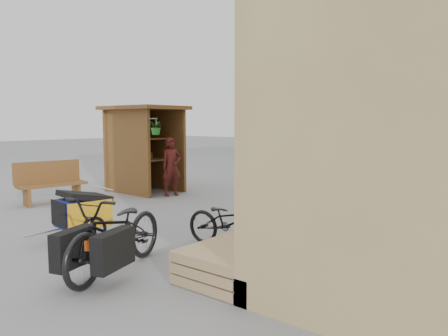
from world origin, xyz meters
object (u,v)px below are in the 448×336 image
Objects in this scene: shopping_carts at (418,175)px; bike_1 at (274,213)px; child_trailer at (82,211)px; bike_6 at (349,185)px; pallet_stack at (232,263)px; bench at (51,182)px; cargo_bike at (116,233)px; bike_4 at (333,196)px; person_kiosk at (172,167)px; bike_0 at (231,222)px; bike_3 at (320,200)px; bike_2 at (309,203)px; kiosk at (142,137)px; bike_7 at (353,183)px; bike_5 at (332,190)px.

shopping_carts reaches higher than bike_1.
bike_6 is at bearing 75.11° from child_trailer.
bench is (-6.68, 1.33, 0.31)m from pallet_stack.
bike_6 is (0.44, 6.30, -0.03)m from cargo_bike.
person_kiosk is at bearing 77.45° from bike_4.
bike_0 is 2.36m from bike_3.
bike_4 is at bearing 3.43° from bike_2.
kiosk is 5.88m from bike_3.
bench reaches higher than shopping_carts.
bench is 0.98× the size of bike_7.
person_kiosk is at bearing 67.68° from bench.
bike_3 is (-0.52, -4.57, -0.11)m from shopping_carts.
cargo_bike reaches higher than bench.
person_kiosk is 4.93m from bike_1.
bike_1 is (6.08, 0.56, -0.05)m from bench.
bike_1 is at bearing -99.01° from person_kiosk.
person_kiosk reaches higher than bike_1.
bike_1 is at bearing 164.48° from bike_4.
bike_6 is at bearing -53.62° from person_kiosk.
bike_7 reaches higher than bike_1.
bike_2 is at bearing 168.73° from bike_5.
bike_0 is at bearing 160.45° from bike_5.
cargo_bike is 2.74m from bike_1.
bike_6 reaches higher than bike_2.
bike_1 is 0.91× the size of bike_7.
shopping_carts is 1.34× the size of bike_4.
bike_5 is 1.13m from bike_7.
bike_5 is at bearing 100.58° from pallet_stack.
person_kiosk is 4.31m from bike_5.
pallet_stack is at bearing -31.66° from kiosk.
bike_3 reaches higher than pallet_stack.
bench is 1.00× the size of bike_4.
bike_5 is at bearing 71.18° from child_trailer.
cargo_bike is (4.96, -4.62, -1.03)m from kiosk.
bike_2 is 1.00× the size of bike_5.
person_kiosk is 0.83× the size of bike_6.
person_kiosk is at bearing 111.04° from cargo_bike.
shopping_carts is 1.40× the size of bike_3.
pallet_stack is 0.73× the size of bike_5.
child_trailer is at bearing 146.22° from bike_7.
bench is 5.85m from bike_0.
bike_4 is (0.21, 3.13, 0.01)m from bike_0.
bike_3 is 0.96× the size of bike_5.
bike_3 is at bearing -168.23° from bike_6.
cargo_bike is (1.86, -0.70, 0.06)m from child_trailer.
bike_2 reaches higher than bike_0.
pallet_stack is 3.42m from bike_3.
bike_7 is (-0.01, 1.13, 0.01)m from bike_5.
bike_7 is at bearing -7.48° from bike_4.
person_kiosk is 0.95× the size of bike_2.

